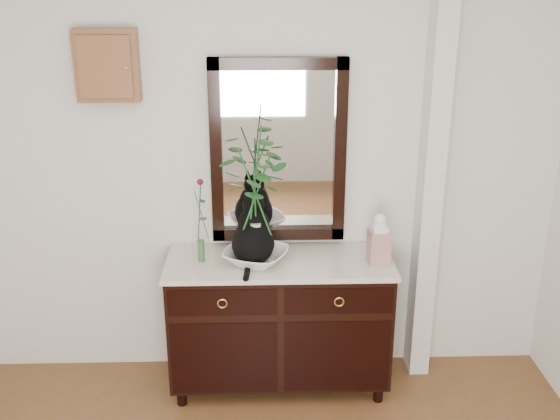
{
  "coord_description": "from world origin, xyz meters",
  "views": [
    {
      "loc": [
        -0.0,
        -1.77,
        2.44
      ],
      "look_at": [
        0.1,
        1.63,
        1.2
      ],
      "focal_mm": 42.0,
      "sensor_mm": 36.0,
      "label": 1
    }
  ],
  "objects_px": {
    "sideboard": "(280,317)",
    "cat": "(253,230)",
    "lotus_bowl": "(256,256)",
    "ginger_jar": "(379,237)"
  },
  "relations": [
    {
      "from": "sideboard",
      "to": "cat",
      "type": "relative_size",
      "value": 3.3
    },
    {
      "from": "lotus_bowl",
      "to": "ginger_jar",
      "type": "bearing_deg",
      "value": -0.55
    },
    {
      "from": "sideboard",
      "to": "ginger_jar",
      "type": "xyz_separation_m",
      "value": [
        0.57,
        -0.05,
        0.53
      ]
    },
    {
      "from": "cat",
      "to": "ginger_jar",
      "type": "height_order",
      "value": "cat"
    },
    {
      "from": "cat",
      "to": "ginger_jar",
      "type": "bearing_deg",
      "value": 1.64
    },
    {
      "from": "cat",
      "to": "lotus_bowl",
      "type": "xyz_separation_m",
      "value": [
        0.02,
        -0.02,
        -0.16
      ]
    },
    {
      "from": "cat",
      "to": "ginger_jar",
      "type": "relative_size",
      "value": 1.29
    },
    {
      "from": "cat",
      "to": "lotus_bowl",
      "type": "distance_m",
      "value": 0.16
    },
    {
      "from": "sideboard",
      "to": "lotus_bowl",
      "type": "relative_size",
      "value": 3.75
    },
    {
      "from": "lotus_bowl",
      "to": "cat",
      "type": "bearing_deg",
      "value": 124.98
    }
  ]
}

